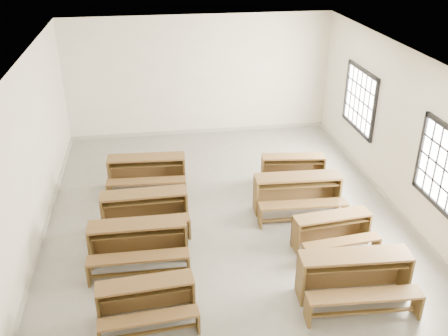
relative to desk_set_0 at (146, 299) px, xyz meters
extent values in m
plane|color=gray|center=(1.59, 2.79, -0.37)|extent=(8.50, 8.50, 0.00)
cube|color=silver|center=(1.59, 2.79, 2.80)|extent=(7.00, 8.50, 0.05)
cube|color=beige|center=(1.59, 7.02, 1.23)|extent=(7.00, 0.05, 3.20)
cube|color=beige|center=(1.59, -1.43, 1.23)|extent=(7.00, 0.05, 3.20)
cube|color=beige|center=(-1.89, 2.79, 1.23)|extent=(0.05, 8.50, 3.20)
cube|color=beige|center=(5.06, 2.79, 1.23)|extent=(0.05, 8.50, 3.20)
cube|color=#98978A|center=(1.59, 7.02, -0.32)|extent=(7.00, 0.04, 0.10)
cube|color=#98978A|center=(-1.89, 2.79, -0.32)|extent=(0.04, 8.50, 0.10)
cube|color=#98978A|center=(5.07, 2.79, -0.32)|extent=(0.04, 8.50, 0.10)
cube|color=white|center=(5.06, 0.99, 1.23)|extent=(0.02, 1.50, 1.30)
cube|color=black|center=(5.04, 0.99, 0.54)|extent=(0.06, 1.62, 0.08)
cube|color=black|center=(5.04, 1.78, 1.23)|extent=(0.06, 0.08, 1.46)
cube|color=white|center=(5.06, 4.59, 1.23)|extent=(0.02, 1.50, 1.30)
cube|color=black|center=(5.04, 4.59, 1.92)|extent=(0.06, 1.62, 0.08)
cube|color=black|center=(5.04, 4.59, 0.54)|extent=(0.06, 1.62, 0.08)
cube|color=black|center=(5.04, 3.80, 1.23)|extent=(0.06, 0.08, 1.46)
cube|color=black|center=(5.04, 5.38, 1.23)|extent=(0.06, 0.08, 1.46)
cube|color=brown|center=(0.00, 0.05, 0.25)|extent=(1.44, 0.45, 0.04)
cube|color=brown|center=(-0.01, 0.21, -0.07)|extent=(1.42, 0.13, 0.60)
cube|color=brown|center=(-0.69, 0.00, -0.07)|extent=(0.06, 0.36, 0.60)
cube|color=brown|center=(0.69, 0.09, -0.07)|extent=(0.06, 0.36, 0.60)
cube|color=brown|center=(0.00, 0.03, 0.12)|extent=(1.33, 0.35, 0.02)
cube|color=brown|center=(0.03, -0.39, -0.02)|extent=(1.43, 0.34, 0.04)
cube|color=brown|center=(-0.66, -0.43, -0.20)|extent=(0.05, 0.25, 0.34)
cube|color=brown|center=(0.72, -0.34, -0.20)|extent=(0.05, 0.25, 0.34)
cube|color=brown|center=(0.03, -0.39, -0.28)|extent=(1.31, 0.13, 0.04)
cube|color=brown|center=(-0.11, 1.47, 0.36)|extent=(1.67, 0.44, 0.04)
cube|color=brown|center=(-0.10, 1.66, -0.02)|extent=(1.66, 0.06, 0.71)
cube|color=brown|center=(-0.92, 1.48, -0.02)|extent=(0.05, 0.42, 0.71)
cube|color=brown|center=(0.70, 1.46, -0.02)|extent=(0.05, 0.42, 0.71)
cube|color=brown|center=(-0.11, 1.45, 0.21)|extent=(1.54, 0.33, 0.02)
cube|color=brown|center=(-0.11, 0.96, 0.04)|extent=(1.67, 0.31, 0.04)
cube|color=brown|center=(-0.92, 0.97, -0.17)|extent=(0.05, 0.29, 0.40)
cube|color=brown|center=(0.70, 0.95, -0.17)|extent=(0.05, 0.29, 0.40)
cube|color=brown|center=(-0.11, 0.96, -0.27)|extent=(1.54, 0.07, 0.04)
cube|color=brown|center=(0.01, 2.54, 0.34)|extent=(1.63, 0.44, 0.04)
cube|color=brown|center=(0.01, 2.72, -0.03)|extent=(1.63, 0.07, 0.69)
cube|color=brown|center=(-0.78, 2.53, -0.03)|extent=(0.05, 0.41, 0.69)
cube|color=brown|center=(0.80, 2.56, -0.03)|extent=(0.05, 0.41, 0.69)
cube|color=brown|center=(0.01, 2.52, 0.20)|extent=(1.51, 0.33, 0.02)
cube|color=brown|center=(0.02, 2.04, 0.03)|extent=(1.63, 0.32, 0.04)
cube|color=brown|center=(-0.77, 2.03, -0.18)|extent=(0.05, 0.29, 0.39)
cube|color=brown|center=(0.81, 2.06, -0.18)|extent=(0.05, 0.29, 0.39)
cube|color=brown|center=(0.02, 2.04, -0.27)|extent=(1.50, 0.08, 0.04)
cube|color=brown|center=(0.09, 4.09, 0.36)|extent=(1.68, 0.51, 0.04)
cube|color=brown|center=(0.10, 4.28, -0.02)|extent=(1.66, 0.14, 0.71)
cube|color=brown|center=(-0.72, 4.14, -0.02)|extent=(0.07, 0.42, 0.71)
cube|color=brown|center=(0.90, 4.05, -0.02)|extent=(0.07, 0.42, 0.71)
cube|color=brown|center=(0.09, 4.07, 0.21)|extent=(1.55, 0.40, 0.02)
cube|color=brown|center=(0.06, 3.59, 0.04)|extent=(1.68, 0.39, 0.04)
cube|color=brown|center=(-0.75, 3.63, -0.17)|extent=(0.06, 0.29, 0.39)
cube|color=brown|center=(0.87, 3.54, -0.17)|extent=(0.06, 0.29, 0.39)
cube|color=brown|center=(0.06, 3.59, -0.27)|extent=(1.54, 0.14, 0.04)
cube|color=brown|center=(3.19, 0.03, 0.38)|extent=(1.74, 0.53, 0.04)
cube|color=brown|center=(3.20, 0.23, -0.01)|extent=(1.71, 0.14, 0.73)
cube|color=brown|center=(2.36, 0.08, -0.01)|extent=(0.07, 0.43, 0.73)
cube|color=brown|center=(4.03, -0.01, -0.01)|extent=(0.07, 0.43, 0.73)
cube|color=brown|center=(3.19, 0.01, 0.23)|extent=(1.60, 0.41, 0.02)
cube|color=brown|center=(3.16, -0.49, 0.06)|extent=(1.73, 0.40, 0.04)
cube|color=brown|center=(2.33, -0.44, -0.17)|extent=(0.06, 0.30, 0.41)
cube|color=brown|center=(3.99, -0.54, -0.17)|extent=(0.06, 0.30, 0.41)
cube|color=brown|center=(3.16, -0.49, -0.26)|extent=(1.59, 0.15, 0.04)
cube|color=brown|center=(3.32, 1.38, 0.24)|extent=(1.43, 0.49, 0.04)
cube|color=brown|center=(3.31, 1.54, -0.07)|extent=(1.40, 0.18, 0.60)
cube|color=brown|center=(2.64, 1.32, -0.07)|extent=(0.07, 0.35, 0.60)
cube|color=brown|center=(4.01, 1.45, -0.07)|extent=(0.07, 0.35, 0.60)
cube|color=brown|center=(3.33, 1.37, 0.12)|extent=(1.32, 0.39, 0.02)
cube|color=brown|center=(3.37, 0.96, -0.02)|extent=(1.42, 0.39, 0.04)
cube|color=brown|center=(2.69, 0.89, -0.21)|extent=(0.06, 0.25, 0.33)
cube|color=brown|center=(4.05, 1.03, -0.21)|extent=(0.06, 0.25, 0.33)
cube|color=brown|center=(3.37, 0.96, -0.28)|extent=(1.30, 0.17, 0.04)
cube|color=brown|center=(3.06, 2.67, 0.38)|extent=(1.74, 0.51, 0.04)
cube|color=brown|center=(3.07, 2.87, -0.01)|extent=(1.72, 0.12, 0.73)
cube|color=brown|center=(2.22, 2.71, -0.01)|extent=(0.06, 0.43, 0.73)
cube|color=brown|center=(3.90, 2.64, -0.01)|extent=(0.06, 0.43, 0.73)
cube|color=brown|center=(3.06, 2.65, 0.23)|extent=(1.61, 0.39, 0.02)
cube|color=brown|center=(3.03, 2.15, 0.06)|extent=(1.73, 0.38, 0.04)
cube|color=brown|center=(2.20, 2.18, -0.17)|extent=(0.06, 0.30, 0.41)
cube|color=brown|center=(3.87, 2.11, -0.17)|extent=(0.06, 0.30, 0.41)
cube|color=brown|center=(3.03, 2.15, -0.26)|extent=(1.59, 0.12, 0.04)
cube|color=brown|center=(3.32, 3.88, 0.24)|extent=(1.43, 0.52, 0.03)
cube|color=brown|center=(3.34, 4.04, -0.07)|extent=(1.39, 0.20, 0.59)
cube|color=brown|center=(2.64, 3.96, -0.07)|extent=(0.08, 0.35, 0.59)
cube|color=brown|center=(4.00, 3.80, -0.07)|extent=(0.08, 0.35, 0.59)
cube|color=brown|center=(3.32, 3.86, 0.12)|extent=(1.32, 0.42, 0.02)
cube|color=brown|center=(3.27, 3.46, -0.02)|extent=(1.42, 0.41, 0.03)
cube|color=brown|center=(2.59, 3.54, -0.21)|extent=(0.06, 0.25, 0.33)
cube|color=brown|center=(3.94, 3.37, -0.21)|extent=(0.06, 0.25, 0.33)
cube|color=brown|center=(3.27, 3.46, -0.28)|extent=(1.29, 0.20, 0.03)
camera|label=1|loc=(0.25, -5.76, 4.98)|focal=40.00mm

